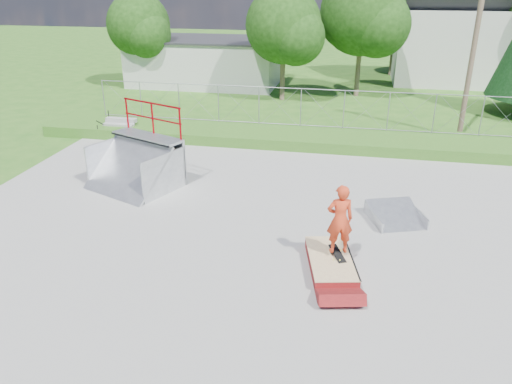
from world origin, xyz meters
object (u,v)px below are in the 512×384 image
grind_box (330,263)px  skater (340,222)px  flat_bank_ramp (396,215)px  quarter_pipe (131,150)px

grind_box → skater: bearing=26.9°
grind_box → flat_bank_ramp: flat_bank_ramp is taller
quarter_pipe → skater: bearing=-4.8°
quarter_pipe → skater: 8.46m
grind_box → quarter_pipe: size_ratio=0.85×
quarter_pipe → skater: (7.47, -3.96, -0.13)m
quarter_pipe → flat_bank_ramp: quarter_pipe is taller
grind_box → skater: (0.16, 0.13, 1.15)m
grind_box → quarter_pipe: quarter_pipe is taller
skater → flat_bank_ramp: bearing=-134.3°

